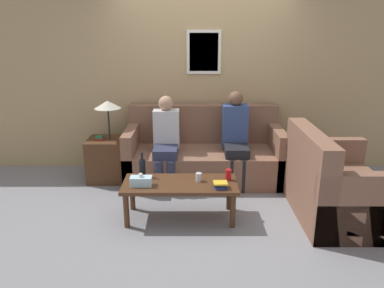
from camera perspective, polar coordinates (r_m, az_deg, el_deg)
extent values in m
plane|color=gray|center=(4.80, 1.78, -7.66)|extent=(16.00, 16.00, 0.00)
cube|color=tan|center=(5.45, 1.53, 9.65)|extent=(9.00, 0.06, 2.60)
cube|color=silver|center=(5.37, 1.58, 13.82)|extent=(0.48, 0.02, 0.60)
cube|color=#B7CCB2|center=(5.36, 1.58, 13.81)|extent=(0.40, 0.01, 0.52)
cube|color=brown|center=(5.18, 1.61, -3.12)|extent=(2.11, 0.94, 0.44)
cube|color=brown|center=(5.39, 1.53, 3.16)|extent=(2.11, 0.20, 0.54)
cube|color=brown|center=(5.19, -9.30, -1.55)|extent=(0.14, 0.94, 0.74)
cube|color=brown|center=(5.25, 12.42, -1.51)|extent=(0.14, 0.94, 0.74)
cube|color=brown|center=(4.51, 21.32, -7.61)|extent=(0.94, 1.28, 0.44)
cube|color=brown|center=(4.21, 17.35, -1.75)|extent=(0.20, 1.28, 0.54)
cube|color=brown|center=(3.97, 24.48, -9.04)|extent=(0.94, 0.14, 0.74)
cube|color=brown|center=(4.95, 19.18, -3.29)|extent=(0.94, 0.14, 0.74)
cube|color=#4C2D19|center=(4.08, -2.05, -6.15)|extent=(1.24, 0.53, 0.04)
cylinder|color=#4C2D19|center=(4.05, -10.18, -9.98)|extent=(0.06, 0.06, 0.38)
cylinder|color=#4C2D19|center=(4.01, 6.03, -10.05)|extent=(0.06, 0.06, 0.38)
cylinder|color=#4C2D19|center=(4.41, -9.29, -7.54)|extent=(0.06, 0.06, 0.38)
cylinder|color=#4C2D19|center=(4.38, 5.46, -7.58)|extent=(0.06, 0.06, 0.38)
cube|color=#4C2D19|center=(5.29, -13.06, -2.30)|extent=(0.49, 0.49, 0.58)
cylinder|color=#262628|center=(5.13, -12.78, 3.11)|extent=(0.02, 0.02, 0.45)
cone|color=beige|center=(5.08, -12.97, 5.87)|extent=(0.35, 0.35, 0.10)
cube|color=red|center=(5.19, -14.13, 0.75)|extent=(0.12, 0.09, 0.02)
cube|color=#237547|center=(5.19, -14.14, 1.00)|extent=(0.10, 0.09, 0.03)
cylinder|color=black|center=(4.24, -7.78, -3.68)|extent=(0.07, 0.07, 0.20)
cylinder|color=black|center=(4.19, -7.86, -1.87)|extent=(0.03, 0.03, 0.08)
cylinder|color=silver|center=(4.10, 0.82, -5.06)|extent=(0.07, 0.07, 0.09)
cube|color=navy|center=(3.95, 4.12, -6.53)|extent=(0.14, 0.13, 0.03)
cube|color=black|center=(3.94, 4.13, -6.20)|extent=(0.13, 0.11, 0.02)
cube|color=gold|center=(3.93, 4.14, -5.93)|extent=(0.15, 0.12, 0.02)
cylinder|color=red|center=(4.14, 5.36, -4.68)|extent=(0.07, 0.07, 0.12)
cube|color=silver|center=(4.02, -7.98, -5.65)|extent=(0.23, 0.12, 0.10)
sphere|color=white|center=(3.99, -8.02, -4.72)|extent=(0.05, 0.05, 0.05)
cube|color=#2D334C|center=(4.87, -4.24, -1.16)|extent=(0.31, 0.45, 0.14)
cylinder|color=#2D334C|center=(4.76, -5.27, -5.08)|extent=(0.11, 0.11, 0.44)
cylinder|color=#2D334C|center=(4.75, -3.42, -5.09)|extent=(0.11, 0.11, 0.44)
cube|color=silver|center=(5.01, -4.13, 2.39)|extent=(0.34, 0.22, 0.50)
sphere|color=tan|center=(4.94, -4.22, 6.20)|extent=(0.20, 0.20, 0.20)
cube|color=black|center=(4.94, 6.50, -0.96)|extent=(0.31, 0.45, 0.14)
cylinder|color=black|center=(4.81, 5.79, -4.85)|extent=(0.11, 0.11, 0.44)
cylinder|color=black|center=(4.83, 7.60, -4.83)|extent=(0.11, 0.11, 0.44)
cube|color=#33477A|center=(5.08, 6.32, 2.85)|extent=(0.34, 0.22, 0.56)
sphere|color=brown|center=(5.00, 6.46, 6.91)|extent=(0.19, 0.19, 0.19)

